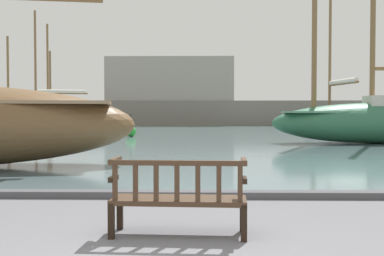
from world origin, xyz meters
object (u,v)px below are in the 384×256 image
object	(u,v)px
sailboat_far_port	(48,118)
channel_buoy	(131,131)
sailboat_far_starboard	(331,116)
sailboat_mid_starboard	(377,119)
sailboat_nearest_starboard	(39,122)
park_bench	(179,197)

from	to	relation	value
sailboat_far_port	channel_buoy	xyz separation A→B (m)	(10.70, -18.47, -0.56)
sailboat_far_port	channel_buoy	world-z (taller)	sailboat_far_port
sailboat_far_starboard	sailboat_mid_starboard	distance (m)	21.09
sailboat_mid_starboard	channel_buoy	size ratio (longest dim) A/B	8.98
sailboat_mid_starboard	channel_buoy	world-z (taller)	sailboat_mid_starboard
sailboat_nearest_starboard	sailboat_mid_starboard	bearing A→B (deg)	-31.06
sailboat_far_port	sailboat_mid_starboard	bearing A→B (deg)	-46.86
sailboat_far_starboard	sailboat_far_port	distance (m)	26.29
sailboat_mid_starboard	park_bench	bearing A→B (deg)	-116.95
park_bench	sailboat_far_port	bearing A→B (deg)	109.85
sailboat_far_starboard	sailboat_mid_starboard	size ratio (longest dim) A/B	1.09
park_bench	sailboat_far_port	xyz separation A→B (m)	(-14.47, 40.08, 0.48)
sailboat_far_starboard	sailboat_far_port	xyz separation A→B (m)	(-26.08, 3.31, -0.19)
sailboat_nearest_starboard	sailboat_far_port	distance (m)	13.03
park_bench	sailboat_far_port	world-z (taller)	sailboat_far_port
sailboat_far_port	sailboat_far_starboard	bearing A→B (deg)	-7.24
channel_buoy	sailboat_far_port	bearing A→B (deg)	120.08
sailboat_nearest_starboard	sailboat_far_port	xyz separation A→B (m)	(-3.43, 12.57, 0.13)
sailboat_far_starboard	sailboat_nearest_starboard	distance (m)	24.47
sailboat_nearest_starboard	sailboat_far_starboard	bearing A→B (deg)	22.22
park_bench	sailboat_nearest_starboard	size ratio (longest dim) A/B	0.19
park_bench	channel_buoy	xyz separation A→B (m)	(-3.77, 21.61, -0.08)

